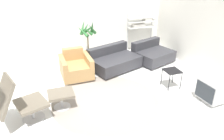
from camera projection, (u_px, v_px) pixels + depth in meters
The scene contains 13 objects.
ground_plane at pixel (101, 98), 5.09m from camera, with size 12.00×12.00×0.00m, color white.
wall_back at pixel (74, 14), 6.86m from camera, with size 12.00×0.09×2.80m.
wall_right at pixel (218, 27), 5.40m from camera, with size 0.06×12.00×2.80m.
round_rug at pixel (105, 101), 4.98m from camera, with size 2.42×2.42×0.01m.
lounge_chair at pixel (10, 96), 3.93m from camera, with size 1.10×0.86×1.13m.
ottoman at pixel (61, 96), 4.63m from camera, with size 0.54×0.46×0.38m.
armchair_red at pixel (76, 68), 5.92m from camera, with size 0.81×0.87×0.74m.
couch_low at pixel (114, 61), 6.42m from camera, with size 1.59×1.30×0.64m.
couch_second at pixel (152, 55), 6.88m from camera, with size 1.33×1.21×0.64m.
side_table at pixel (172, 73), 5.37m from camera, with size 0.38×0.38×0.46m.
crt_television at pixel (212, 91), 4.84m from camera, with size 0.49×0.59×0.52m.
potted_plant at pixel (88, 40), 6.82m from camera, with size 0.63×0.60×1.30m.
shelf_unit at pixel (142, 23), 7.46m from camera, with size 0.98×0.28×1.66m.
Camera 1 is at (-1.20, -4.13, 2.81)m, focal length 35.00 mm.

